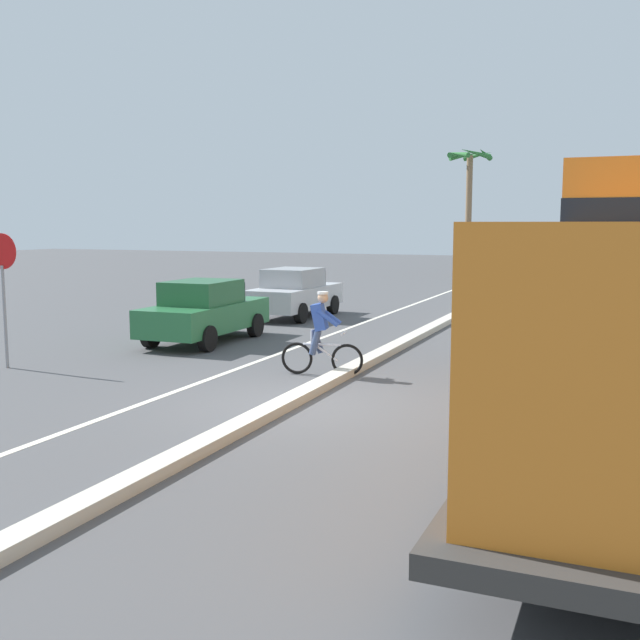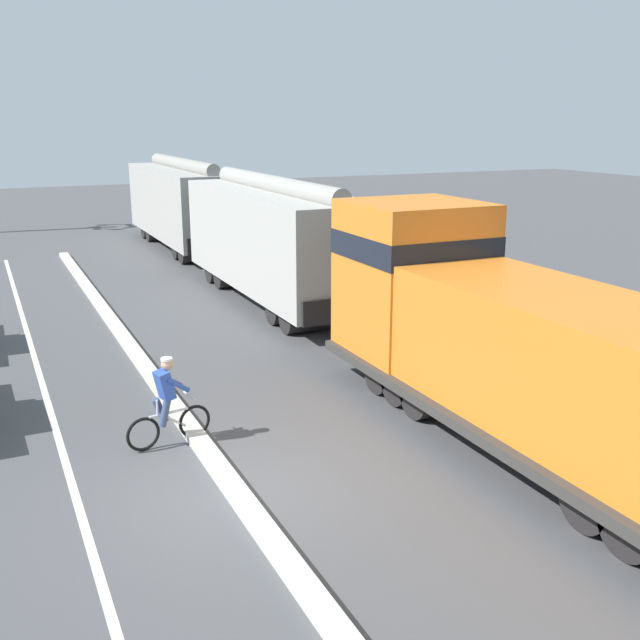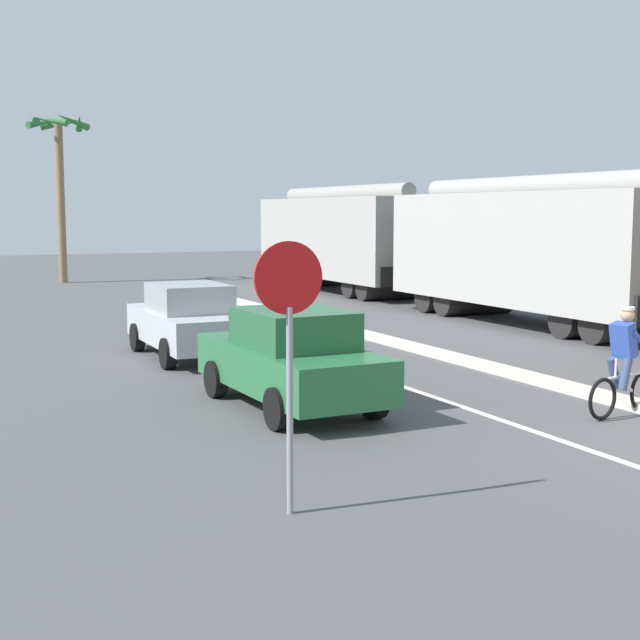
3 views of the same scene
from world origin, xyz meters
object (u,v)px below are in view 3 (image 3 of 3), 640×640
at_px(hopper_car_lead, 532,251).
at_px(cyclist, 624,364).
at_px(parked_car_green, 291,358).
at_px(palm_tree_near, 59,159).
at_px(hopper_car_middle, 344,239).
at_px(stop_sign, 289,324).
at_px(parked_car_silver, 188,320).

relative_size(hopper_car_lead, cyclist, 6.18).
xyz_separation_m(parked_car_green, palm_tree_near, (1.07, 27.86, 4.65)).
xyz_separation_m(hopper_car_middle, cyclist, (-6.01, -21.32, -1.26)).
bearing_deg(palm_tree_near, stop_sign, -95.52).
xyz_separation_m(parked_car_green, cyclist, (4.44, -2.76, 0.00)).
bearing_deg(parked_car_green, hopper_car_lead, 33.66).
height_order(hopper_car_middle, parked_car_green, hopper_car_middle).
bearing_deg(parked_car_silver, hopper_car_middle, 51.09).
distance_m(hopper_car_lead, palm_tree_near, 23.16).
distance_m(hopper_car_lead, cyclist, 11.50).
relative_size(parked_car_silver, palm_tree_near, 0.57).
bearing_deg(parked_car_green, parked_car_silver, 89.94).
relative_size(parked_car_silver, cyclist, 2.46).
bearing_deg(cyclist, hopper_car_lead, 58.27).
bearing_deg(palm_tree_near, hopper_car_middle, -44.71).
bearing_deg(parked_car_silver, hopper_car_lead, 7.34).
bearing_deg(parked_car_green, hopper_car_middle, 60.61).
distance_m(parked_car_green, stop_sign, 5.25).
bearing_deg(palm_tree_near, parked_car_green, -92.20).
distance_m(stop_sign, palm_tree_near, 32.85).
height_order(parked_car_green, cyclist, cyclist).
xyz_separation_m(parked_car_silver, stop_sign, (-2.08, -10.28, 1.21)).
bearing_deg(hopper_car_lead, stop_sign, -137.13).
bearing_deg(stop_sign, cyclist, 16.29).
distance_m(hopper_car_lead, parked_car_silver, 10.61).
height_order(parked_car_green, parked_car_silver, same).
bearing_deg(parked_car_silver, stop_sign, -101.42).
relative_size(parked_car_green, parked_car_silver, 1.00).
height_order(hopper_car_lead, hopper_car_middle, same).
distance_m(hopper_car_middle, palm_tree_near, 13.64).
distance_m(cyclist, stop_sign, 6.89).
relative_size(hopper_car_lead, parked_car_green, 2.50).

